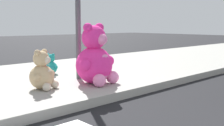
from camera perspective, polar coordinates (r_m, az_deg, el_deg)
sidewalk at (r=6.01m, az=-19.20°, el=-4.01°), size 28.00×4.40×0.15m
plush_pink_large at (r=5.24m, az=-3.50°, el=0.71°), size 0.89×0.81×1.17m
plush_yellow at (r=6.48m, az=-5.10°, el=-0.27°), size 0.37×0.36×0.50m
plush_tan at (r=4.96m, az=-14.31°, el=-2.09°), size 0.51×0.51×0.71m
plush_teal at (r=6.44m, az=-12.73°, el=-0.57°), size 0.34×0.33×0.48m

